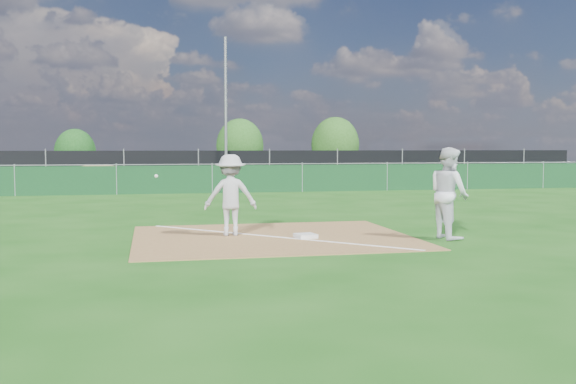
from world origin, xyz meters
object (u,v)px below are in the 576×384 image
at_px(car_left, 110,167).
at_px(car_mid, 166,168).
at_px(light_pole, 226,111).
at_px(tree_mid, 240,146).
at_px(tree_right, 335,144).
at_px(first_base, 306,236).
at_px(play_at_first, 230,195).
at_px(runner, 449,193).
at_px(tree_left, 75,152).
at_px(car_right, 253,167).

distance_m(car_left, car_mid, 3.58).
relative_size(light_pole, tree_mid, 1.97).
bearing_deg(tree_right, first_base, -107.39).
xyz_separation_m(play_at_first, runner, (4.57, -1.38, 0.07)).
distance_m(tree_left, tree_right, 18.61).
height_order(light_pole, tree_right, light_pole).
bearing_deg(tree_right, car_right, -135.96).
relative_size(play_at_first, car_mid, 0.50).
bearing_deg(car_right, car_left, 94.64).
xyz_separation_m(play_at_first, car_right, (4.50, 25.13, -0.17)).
bearing_deg(tree_mid, car_right, -91.13).
xyz_separation_m(first_base, tree_right, (10.33, 33.00, 2.13)).
bearing_deg(tree_mid, play_at_first, -98.23).
relative_size(play_at_first, car_left, 0.51).
height_order(first_base, play_at_first, play_at_first).
xyz_separation_m(car_mid, tree_mid, (5.46, 6.45, 1.34)).
xyz_separation_m(play_at_first, car_left, (-4.15, 26.91, -0.16)).
distance_m(car_right, tree_left, 12.84).
bearing_deg(light_pole, tree_left, 132.02).
xyz_separation_m(runner, car_left, (-8.73, 28.29, -0.23)).
xyz_separation_m(first_base, car_left, (-5.69, 27.66, 0.70)).
height_order(tree_left, tree_mid, tree_mid).
distance_m(tree_left, tree_mid, 11.37).
distance_m(light_pole, first_base, 22.38).
distance_m(play_at_first, car_right, 25.53).
xyz_separation_m(light_pole, tree_mid, (2.26, 10.80, -1.91)).
distance_m(light_pole, car_left, 9.22).
bearing_deg(tree_mid, first_base, -95.39).
bearing_deg(play_at_first, runner, -16.79).
distance_m(car_mid, tree_mid, 8.56).
bearing_deg(tree_mid, car_mid, -130.23).
bearing_deg(runner, car_left, 11.55).
distance_m(first_base, tree_mid, 33.02).
bearing_deg(first_base, play_at_first, 154.21).
bearing_deg(car_left, first_base, -143.49).
bearing_deg(first_base, car_left, 101.63).
bearing_deg(tree_left, light_pole, -47.98).
xyz_separation_m(first_base, runner, (3.03, -0.64, 0.93)).
distance_m(light_pole, play_at_first, 21.62).
bearing_deg(car_mid, light_pole, -147.12).
xyz_separation_m(first_base, car_mid, (-2.36, 26.36, 0.68)).
height_order(light_pole, tree_mid, light_pole).
relative_size(car_left, car_mid, 0.99).
distance_m(car_mid, car_right, 5.34).
distance_m(play_at_first, tree_right, 34.40).
xyz_separation_m(light_pole, first_base, (-0.83, -22.01, -3.94)).
distance_m(first_base, car_left, 28.25).
relative_size(play_at_first, runner, 1.13).
bearing_deg(tree_left, first_base, -75.59).
height_order(play_at_first, tree_left, tree_left).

